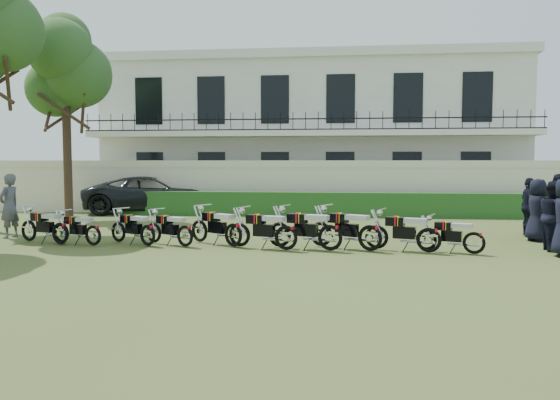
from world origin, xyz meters
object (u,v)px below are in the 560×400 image
Objects in this scene: motorcycle_3 at (185,231)px; motorcycle_2 at (148,230)px; motorcycle_4 at (233,229)px; motorcycle_1 at (93,230)px; motorcycle_9 at (474,238)px; motorcycle_8 at (429,234)px; motorcycle_5 at (286,232)px; motorcycle_0 at (60,228)px; officer_3 at (537,210)px; officer_4 at (559,205)px; motorcycle_6 at (330,231)px; tree_west_near at (66,66)px; officer_2 at (557,215)px; officer_5 at (529,207)px; motorcycle_7 at (370,232)px; officer_1 at (554,216)px; inspector at (9,206)px; suv at (152,194)px.

motorcycle_2 is at bearing 117.12° from motorcycle_3.
motorcycle_2 is 0.95× the size of motorcycle_4.
motorcycle_9 is at bearing -72.61° from motorcycle_1.
motorcycle_5 is at bearing 109.35° from motorcycle_8.
motorcycle_1 is at bearing 106.32° from motorcycle_5.
motorcycle_0 is 13.22m from officer_3.
motorcycle_5 is 8.62m from officer_4.
motorcycle_6 is at bearing -64.85° from motorcycle_3.
motorcycle_4 is 0.90× the size of motorcycle_8.
motorcycle_0 is 1.08× the size of motorcycle_1.
tree_west_near is at bearing 50.79° from motorcycle_1.
motorcycle_0 is 1.06× the size of officer_2.
motorcycle_3 is at bearing 109.90° from motorcycle_9.
officer_5 is at bearing -25.24° from motorcycle_8.
motorcycle_9 is at bearing -63.42° from motorcycle_2.
officer_4 is at bearing -32.30° from motorcycle_7.
tree_west_near is 4.00× the size of motorcycle_6.
officer_3 is at bearing -4.36° from officer_2.
tree_west_near is at bearing 75.89° from motorcycle_6.
officer_5 reaches higher than motorcycle_6.
tree_west_near reaches higher than motorcycle_7.
motorcycle_1 is at bearing 106.85° from motorcycle_6.
tree_west_near is 17.96m from officer_4.
motorcycle_6 is 1.06× the size of motorcycle_7.
inspector is at bearing 91.27° from officer_1.
tree_west_near reaches higher than suv.
tree_west_near reaches higher than motorcycle_0.
officer_2 is 2.17m from officer_5.
motorcycle_1 is at bearing 120.33° from motorcycle_3.
officer_4 is (5.76, 3.44, 0.43)m from motorcycle_7.
motorcycle_9 is at bearing 128.76° from officer_4.
motorcycle_1 is at bearing 83.24° from officer_3.
motorcycle_8 is at bearing -70.83° from motorcycle_5.
officer_4 is at bearing -100.44° from officer_5.
officer_1 is 0.75m from officer_2.
motorcycle_6 is 1.12× the size of officer_5.
motorcycle_3 is at bearing 102.78° from motorcycle_5.
inspector is 1.07× the size of officer_5.
motorcycle_2 is 0.85× the size of motorcycle_7.
officer_1 is 1.63m from officer_3.
officer_1 is (2.15, 0.90, 0.47)m from motorcycle_9.
motorcycle_8 reaches higher than motorcycle_1.
motorcycle_4 is at bearing 111.76° from motorcycle_7.
officer_5 is (15.39, 2.25, -0.07)m from inspector.
motorcycle_5 is 2.10m from motorcycle_7.
motorcycle_1 is 0.82× the size of motorcycle_6.
motorcycle_0 is 4.72m from motorcycle_4.
officer_2 is at bearing 100.39° from inspector.
officer_4 is (6.75, 3.49, 0.43)m from motorcycle_6.
motorcycle_7 is at bearing 91.02° from officer_2.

